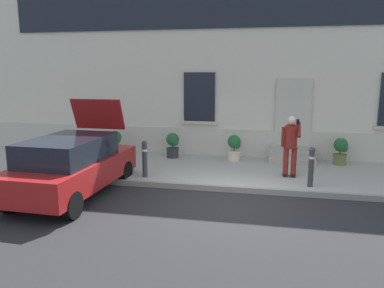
{
  "coord_description": "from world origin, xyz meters",
  "views": [
    {
      "loc": [
        0.87,
        -8.48,
        3.09
      ],
      "look_at": [
        -1.22,
        1.6,
        1.1
      ],
      "focal_mm": 35.37,
      "sensor_mm": 36.0,
      "label": 1
    }
  ],
  "objects_px": {
    "bollard_far_left": "(145,157)",
    "planter_cream": "(234,147)",
    "person_on_phone": "(291,142)",
    "hatchback_car_red": "(72,165)",
    "planter_terracotta": "(116,142)",
    "planter_charcoal": "(173,145)",
    "planter_olive": "(341,151)",
    "bollard_near_person": "(311,165)"
  },
  "relations": [
    {
      "from": "bollard_far_left",
      "to": "planter_cream",
      "type": "relative_size",
      "value": 1.22
    },
    {
      "from": "person_on_phone",
      "to": "hatchback_car_red",
      "type": "bearing_deg",
      "value": -142.9
    },
    {
      "from": "hatchback_car_red",
      "to": "planter_terracotta",
      "type": "xyz_separation_m",
      "value": [
        -0.58,
        4.08,
        -0.19
      ]
    },
    {
      "from": "planter_charcoal",
      "to": "planter_olive",
      "type": "relative_size",
      "value": 1.0
    },
    {
      "from": "bollard_near_person",
      "to": "person_on_phone",
      "type": "height_order",
      "value": "person_on_phone"
    },
    {
      "from": "bollard_far_left",
      "to": "person_on_phone",
      "type": "height_order",
      "value": "person_on_phone"
    },
    {
      "from": "hatchback_car_red",
      "to": "planter_charcoal",
      "type": "bearing_deg",
      "value": 69.06
    },
    {
      "from": "bollard_far_left",
      "to": "planter_terracotta",
      "type": "distance_m",
      "value": 3.24
    },
    {
      "from": "planter_charcoal",
      "to": "hatchback_car_red",
      "type": "bearing_deg",
      "value": -110.94
    },
    {
      "from": "bollard_near_person",
      "to": "planter_olive",
      "type": "bearing_deg",
      "value": 66.22
    },
    {
      "from": "bollard_far_left",
      "to": "planter_charcoal",
      "type": "bearing_deg",
      "value": 86.4
    },
    {
      "from": "planter_charcoal",
      "to": "planter_cream",
      "type": "xyz_separation_m",
      "value": [
        2.12,
        -0.03,
        0.0
      ]
    },
    {
      "from": "bollard_far_left",
      "to": "planter_olive",
      "type": "relative_size",
      "value": 1.22
    },
    {
      "from": "hatchback_car_red",
      "to": "planter_charcoal",
      "type": "xyz_separation_m",
      "value": [
        1.54,
        4.02,
        -0.19
      ]
    },
    {
      "from": "bollard_far_left",
      "to": "planter_olive",
      "type": "distance_m",
      "value": 6.22
    },
    {
      "from": "bollard_far_left",
      "to": "planter_cream",
      "type": "distance_m",
      "value": 3.38
    },
    {
      "from": "bollard_near_person",
      "to": "planter_cream",
      "type": "height_order",
      "value": "bollard_near_person"
    },
    {
      "from": "planter_terracotta",
      "to": "planter_charcoal",
      "type": "distance_m",
      "value": 2.12
    },
    {
      "from": "hatchback_car_red",
      "to": "planter_olive",
      "type": "relative_size",
      "value": 4.79
    },
    {
      "from": "planter_cream",
      "to": "hatchback_car_red",
      "type": "bearing_deg",
      "value": -132.49
    },
    {
      "from": "planter_cream",
      "to": "planter_charcoal",
      "type": "bearing_deg",
      "value": 179.21
    },
    {
      "from": "hatchback_car_red",
      "to": "bollard_near_person",
      "type": "height_order",
      "value": "hatchback_car_red"
    },
    {
      "from": "bollard_near_person",
      "to": "person_on_phone",
      "type": "xyz_separation_m",
      "value": [
        -0.49,
        0.79,
        0.44
      ]
    },
    {
      "from": "planter_cream",
      "to": "planter_terracotta",
      "type": "bearing_deg",
      "value": 178.89
    },
    {
      "from": "bollard_far_left",
      "to": "bollard_near_person",
      "type": "bearing_deg",
      "value": 0.0
    },
    {
      "from": "planter_terracotta",
      "to": "person_on_phone",
      "type": "bearing_deg",
      "value": -16.73
    },
    {
      "from": "hatchback_car_red",
      "to": "planter_charcoal",
      "type": "distance_m",
      "value": 4.31
    },
    {
      "from": "planter_terracotta",
      "to": "planter_charcoal",
      "type": "height_order",
      "value": "same"
    },
    {
      "from": "planter_charcoal",
      "to": "planter_terracotta",
      "type": "bearing_deg",
      "value": 178.56
    },
    {
      "from": "bollard_near_person",
      "to": "bollard_far_left",
      "type": "xyz_separation_m",
      "value": [
        -4.48,
        0.0,
        0.0
      ]
    },
    {
      "from": "hatchback_car_red",
      "to": "planter_cream",
      "type": "bearing_deg",
      "value": 47.51
    },
    {
      "from": "hatchback_car_red",
      "to": "bollard_near_person",
      "type": "relative_size",
      "value": 3.94
    },
    {
      "from": "person_on_phone",
      "to": "bollard_far_left",
      "type": "bearing_deg",
      "value": -154.84
    },
    {
      "from": "planter_terracotta",
      "to": "planter_charcoal",
      "type": "relative_size",
      "value": 1.0
    },
    {
      "from": "bollard_far_left",
      "to": "planter_terracotta",
      "type": "xyz_separation_m",
      "value": [
        -1.96,
        2.57,
        -0.11
      ]
    },
    {
      "from": "hatchback_car_red",
      "to": "person_on_phone",
      "type": "xyz_separation_m",
      "value": [
        5.37,
        2.29,
        0.35
      ]
    },
    {
      "from": "bollard_far_left",
      "to": "planter_charcoal",
      "type": "relative_size",
      "value": 1.22
    },
    {
      "from": "hatchback_car_red",
      "to": "bollard_far_left",
      "type": "bearing_deg",
      "value": 47.41
    },
    {
      "from": "planter_olive",
      "to": "planter_terracotta",
      "type": "bearing_deg",
      "value": -179.57
    },
    {
      "from": "bollard_near_person",
      "to": "person_on_phone",
      "type": "relative_size",
      "value": 0.6
    },
    {
      "from": "bollard_near_person",
      "to": "hatchback_car_red",
      "type": "bearing_deg",
      "value": -165.62
    },
    {
      "from": "hatchback_car_red",
      "to": "person_on_phone",
      "type": "height_order",
      "value": "hatchback_car_red"
    }
  ]
}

